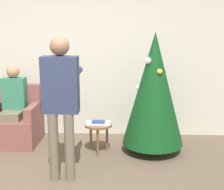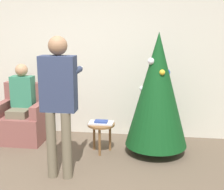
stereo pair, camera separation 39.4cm
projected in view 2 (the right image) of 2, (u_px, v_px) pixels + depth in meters
name	position (u px, v px, depth m)	size (l,w,h in m)	color
wall_back	(90.00, 56.00, 5.24)	(8.00, 0.06, 2.70)	beige
christmas_tree	(157.00, 90.00, 4.44)	(0.90, 0.90, 1.77)	brown
armchair	(23.00, 120.00, 5.11)	(0.74, 0.66, 0.92)	brown
person_seated	(21.00, 99.00, 5.01)	(0.36, 0.46, 1.25)	#6B604C
person_standing	(59.00, 94.00, 3.72)	(0.44, 0.57, 1.74)	#6B604C
side_stool	(101.00, 128.00, 4.60)	(0.40, 0.40, 0.44)	brown
laptop	(101.00, 123.00, 4.58)	(0.36, 0.22, 0.02)	silver
book	(101.00, 121.00, 4.57)	(0.19, 0.12, 0.02)	navy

